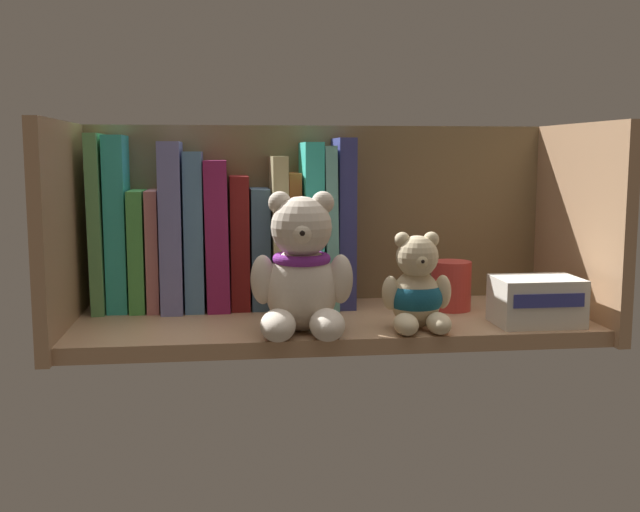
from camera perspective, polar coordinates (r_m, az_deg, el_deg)
The scene contains 22 objects.
shelf_board at distance 102.74cm, azimuth 0.83°, elevation -5.15°, with size 67.28×25.28×2.00cm, color #A87F5B.
shelf_back_panel at distance 113.73cm, azimuth -0.09°, elevation 2.70°, with size 69.68×1.20×27.89cm, color brown.
shelf_side_panel_left at distance 101.72cm, azimuth -18.75°, elevation 1.71°, with size 1.60×27.68×27.89cm, color #A87F5B.
shelf_side_panel_right at distance 110.86cm, azimuth 18.77°, elevation 2.16°, with size 1.60×27.68×27.89cm, color #A87F5B.
book_0 at distance 110.72cm, azimuth -16.15°, elevation 2.43°, with size 1.74×11.70×24.53cm, color #5B9D5A.
book_1 at distance 110.36cm, azimuth -14.85°, elevation 2.40°, with size 2.78×10.03×24.30cm, color teal.
book_2 at distance 110.43cm, azimuth -13.38°, elevation 0.49°, with size 2.10×11.05×16.77cm, color #4CA74A.
book_3 at distance 110.22cm, azimuth -12.27°, elevation 0.51°, with size 1.65×11.14×16.80cm, color #C27373.
book_4 at distance 109.66cm, azimuth -10.97°, elevation 2.26°, with size 2.95×13.72×23.43cm, color #7073B3.
book_5 at distance 109.57cm, azimuth -9.37°, elevation 1.94°, with size 2.60×11.99×22.09cm, color #5280AA.
book_6 at distance 109.56cm, azimuth -7.72°, elevation 1.65°, with size 3.13×12.49×20.88cm, color #8B1D52.
book_7 at distance 109.69cm, azimuth -6.06°, elevation 1.12°, with size 2.60×10.85×18.72cm, color maroon.
book_8 at distance 109.89cm, azimuth -4.55°, elevation 0.68°, with size 2.62×10.85×16.93cm, color #39536A.
book_9 at distance 109.79cm, azimuth -3.20°, elevation 1.87°, with size 2.06×14.92×21.44cm, color tan.
book_10 at distance 110.09cm, azimuth -2.06°, elevation 1.28°, with size 1.76×9.86×19.10cm, color #B15724.
book_11 at distance 110.12cm, azimuth -0.79°, elevation 2.40°, with size 2.59×13.92×23.37cm, color #32C2B0.
book_12 at distance 110.44cm, azimuth 0.45°, elevation 2.29°, with size 1.64×14.05×22.86cm, color #67AFA7.
book_13 at distance 110.72cm, azimuth 1.64°, elevation 2.59°, with size 2.41×12.17×23.98cm, color navy.
teddy_bear_larger at distance 92.50cm, azimuth -1.38°, elevation -1.29°, with size 12.70×12.97×17.31cm.
teddy_bear_smaller at distance 95.64cm, azimuth 7.27°, elevation -2.63°, with size 8.82×9.16×12.19cm.
pillar_candle at distance 108.25cm, azimuth 9.79°, elevation -2.20°, with size 5.60×5.60×6.89cm, color #C63833.
small_product_box at distance 101.62cm, azimuth 15.92°, elevation -3.26°, with size 10.76×7.66×6.09cm.
Camera 1 is at (-14.09, -99.18, 23.81)cm, focal length 42.70 mm.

